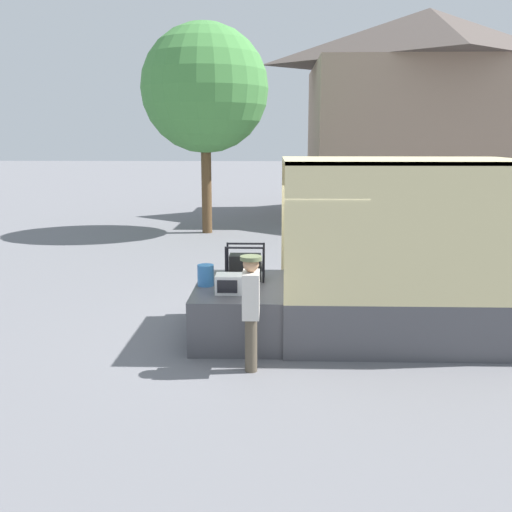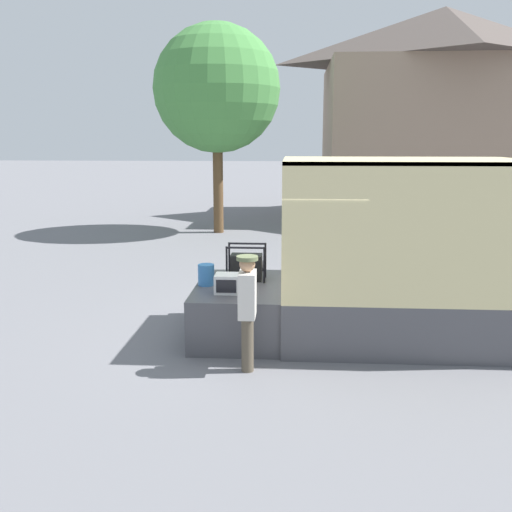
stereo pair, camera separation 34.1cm
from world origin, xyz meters
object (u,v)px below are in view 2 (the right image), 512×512
object	(u,v)px
microwave	(231,284)
street_tree	(217,89)
box_truck	(499,283)
portable_generator	(247,267)
worker_person	(247,301)
orange_bucket	(206,275)

from	to	relation	value
microwave	street_tree	distance (m)	12.32
street_tree	box_truck	bearing A→B (deg)	-60.70
portable_generator	worker_person	world-z (taller)	worker_person
box_truck	street_tree	bearing A→B (deg)	119.30
orange_bucket	street_tree	xyz separation A→B (m)	(-1.24, 11.06, 3.99)
box_truck	street_tree	size ratio (longest dim) A/B	0.85
orange_bucket	microwave	bearing A→B (deg)	-44.38
worker_person	street_tree	bearing A→B (deg)	99.35
box_truck	microwave	distance (m)	4.49
box_truck	street_tree	world-z (taller)	street_tree
microwave	orange_bucket	bearing A→B (deg)	135.62
portable_generator	worker_person	size ratio (longest dim) A/B	0.40
orange_bucket	worker_person	distance (m)	1.77
box_truck	worker_person	world-z (taller)	box_truck
box_truck	microwave	size ratio (longest dim) A/B	12.23
portable_generator	orange_bucket	xyz separation A→B (m)	(-0.67, -0.43, -0.06)
orange_bucket	street_tree	distance (m)	11.83
portable_generator	worker_person	xyz separation A→B (m)	(0.16, -1.99, -0.06)
street_tree	portable_generator	bearing A→B (deg)	-79.78
box_truck	street_tree	distance (m)	13.25
worker_person	street_tree	distance (m)	13.40
box_truck	portable_generator	xyz separation A→B (m)	(-4.25, 0.36, 0.14)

